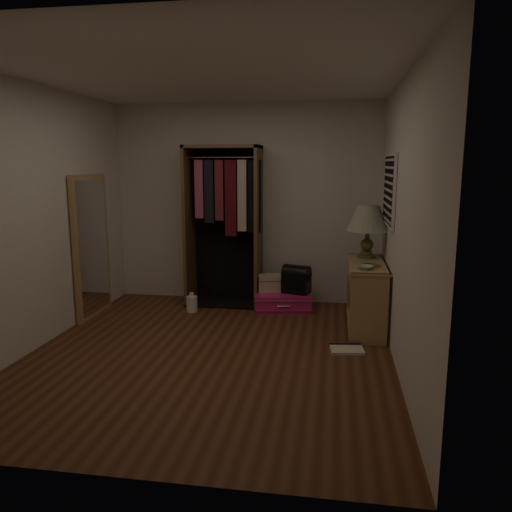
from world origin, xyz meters
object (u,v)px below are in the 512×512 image
Objects in this scene: open_wardrobe at (227,211)px; floor_mirror at (91,246)px; console_bookshelf at (366,294)px; pink_suitcase at (282,301)px; train_case at (269,283)px; table_lamp at (368,219)px; black_bag at (296,279)px; white_jug at (192,304)px.

open_wardrobe is 1.72m from floor_mirror.
console_bookshelf is 1.18m from pink_suitcase.
train_case reaches higher than pink_suitcase.
floor_mirror is 2.79× the size of table_lamp.
train_case is (2.06, 0.66, -0.53)m from floor_mirror.
open_wardrobe reaches higher than black_bag.
console_bookshelf is 3.27m from floor_mirror.
open_wardrobe is at bearing 157.77° from pink_suitcase.
console_bookshelf reaches higher than white_jug.
console_bookshelf reaches higher than train_case.
console_bookshelf is 1.01m from black_bag.
white_jug is (-1.10, -0.29, -0.01)m from pink_suitcase.
black_bag is at bearing 145.12° from console_bookshelf.
console_bookshelf is at bearing 0.71° from floor_mirror.
white_jug is at bearing -177.27° from train_case.
open_wardrobe reaches higher than floor_mirror.
table_lamp is 2.38m from white_jug.
table_lamp reaches higher than black_bag.
table_lamp is at bearing -33.83° from train_case.
open_wardrobe is 1.07m from train_case.
black_bag is (-0.83, 0.58, 0.01)m from console_bookshelf.
open_wardrobe reaches higher than white_jug.
pink_suitcase is 1.29× the size of table_lamp.
black_bag is (0.17, 0.02, 0.29)m from pink_suitcase.
open_wardrobe is at bearing 27.34° from floor_mirror.
console_bookshelf is 2.96× the size of black_bag.
train_case is (-0.17, 0.06, 0.21)m from pink_suitcase.
pink_suitcase is at bearing 15.00° from floor_mirror.
train_case is (0.57, -0.11, -0.89)m from open_wardrobe.
pink_suitcase is at bearing 150.75° from console_bookshelf.
white_jug is (-0.36, -0.46, -1.11)m from open_wardrobe.
open_wardrobe is 1.24m from black_bag.
black_bag reaches higher than train_case.
white_jug is at bearing -149.05° from black_bag.
floor_mirror is at bearing -147.99° from black_bag.
table_lamp is (1.75, -0.45, -0.02)m from open_wardrobe.
black_bag is 1.35m from white_jug.
table_lamp is (0.00, 0.28, 0.81)m from console_bookshelf.
table_lamp reaches higher than pink_suitcase.
open_wardrobe is 5.41× the size of black_bag.
table_lamp is at bearing 89.02° from console_bookshelf.
pink_suitcase is at bearing 164.35° from table_lamp.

